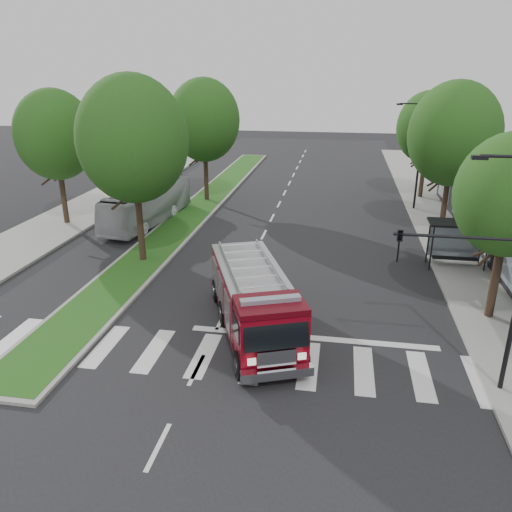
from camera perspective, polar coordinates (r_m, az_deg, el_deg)
The scene contains 15 objects.
ground at distance 22.04m, azimuth -3.92°, elevation -7.19°, with size 140.00×140.00×0.00m, color black.
sidewalk_right at distance 31.63m, azimuth 23.28°, elevation 0.09°, with size 5.00×80.00×0.15m, color gray.
sidewalk_left at distance 36.19m, azimuth -22.98°, elevation 2.60°, with size 5.00×80.00×0.15m, color gray.
median at distance 39.77m, azimuth -6.37°, elevation 5.66°, with size 3.00×50.00×0.15m.
bus_shelter at distance 29.02m, azimuth 22.11°, elevation 2.61°, with size 3.20×1.60×2.61m.
tree_right_near at distance 22.50m, azimuth 27.07°, elevation 6.16°, with size 4.40×4.40×8.05m.
tree_right_mid at distance 33.82m, azimuth 21.69°, elevation 12.81°, with size 5.60×5.60×9.72m.
tree_right_far at distance 43.68m, azimuth 19.07°, elevation 13.72°, with size 5.00×5.00×8.73m.
tree_median_near at distance 27.35m, azimuth -13.89°, elevation 12.79°, with size 5.80×5.80×10.16m.
tree_median_far at distance 40.55m, azimuth -5.95°, elevation 15.17°, with size 5.60×5.60×9.72m.
tree_left_mid at distance 36.38m, azimuth -21.98°, elevation 12.71°, with size 5.20×5.20×9.16m.
streetlight_right_near at distance 17.12m, azimuth 25.60°, elevation -0.58°, with size 4.08×0.22×8.00m.
streetlight_right_far at distance 39.75m, azimuth 18.02°, elevation 11.27°, with size 2.11×0.20×8.00m.
fire_engine at distance 20.42m, azimuth -0.26°, elevation -5.14°, with size 5.32×8.68×2.89m.
city_bus at distance 36.04m, azimuth -12.28°, elevation 5.86°, with size 2.29×9.81×2.73m, color #BDBCC1.
Camera 1 is at (4.73, -18.92, 10.26)m, focal length 35.00 mm.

